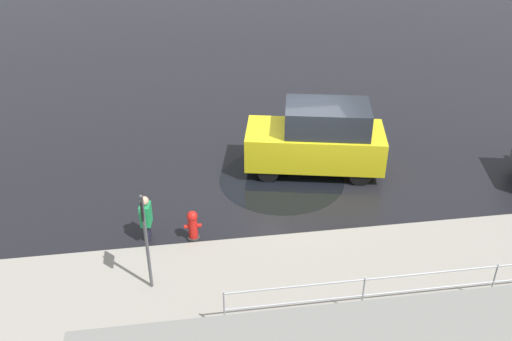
{
  "coord_description": "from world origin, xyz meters",
  "views": [
    {
      "loc": [
        3.35,
        13.59,
        8.58
      ],
      "look_at": [
        1.51,
        0.91,
        0.9
      ],
      "focal_mm": 40.0,
      "sensor_mm": 36.0,
      "label": 1
    }
  ],
  "objects_px": {
    "sign_post": "(145,229)",
    "fire_hydrant": "(193,225)",
    "moving_hatchback": "(318,138)",
    "pedestrian": "(146,216)"
  },
  "relations": [
    {
      "from": "sign_post",
      "to": "fire_hydrant",
      "type": "bearing_deg",
      "value": -121.66
    },
    {
      "from": "moving_hatchback",
      "to": "sign_post",
      "type": "xyz_separation_m",
      "value": [
        4.72,
        4.4,
        0.55
      ]
    },
    {
      "from": "moving_hatchback",
      "to": "sign_post",
      "type": "relative_size",
      "value": 1.74
    },
    {
      "from": "sign_post",
      "to": "pedestrian",
      "type": "bearing_deg",
      "value": -86.59
    },
    {
      "from": "moving_hatchback",
      "to": "pedestrian",
      "type": "relative_size",
      "value": 3.42
    },
    {
      "from": "pedestrian",
      "to": "sign_post",
      "type": "xyz_separation_m",
      "value": [
        -0.11,
        1.76,
        0.9
      ]
    },
    {
      "from": "fire_hydrant",
      "to": "sign_post",
      "type": "height_order",
      "value": "sign_post"
    },
    {
      "from": "fire_hydrant",
      "to": "pedestrian",
      "type": "distance_m",
      "value": 1.14
    },
    {
      "from": "moving_hatchback",
      "to": "pedestrian",
      "type": "xyz_separation_m",
      "value": [
        4.82,
        2.64,
        -0.34
      ]
    },
    {
      "from": "pedestrian",
      "to": "fire_hydrant",
      "type": "bearing_deg",
      "value": 171.43
    }
  ]
}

